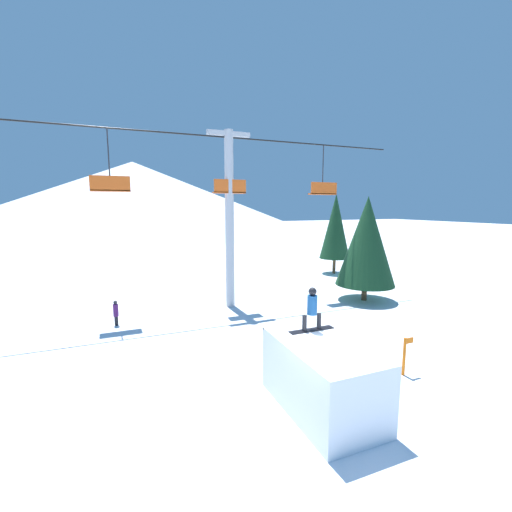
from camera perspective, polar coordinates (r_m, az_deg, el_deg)
ground_plane at (r=10.17m, az=10.19°, el=-25.92°), size 220.00×220.00×0.00m
mountain_ridge at (r=88.61m, az=-19.69°, el=9.38°), size 82.59×82.59×16.12m
snow_ramp at (r=10.31m, az=10.90°, el=-19.15°), size 2.02×3.66×1.93m
snowboarder at (r=10.62m, az=9.33°, el=-8.70°), size 1.47×0.30×1.35m
chairlift at (r=19.08m, az=-4.44°, el=7.95°), size 21.17×0.49×9.74m
pine_tree_near at (r=21.44m, az=17.95°, el=2.37°), size 3.49×3.49×6.29m
pine_tree_far at (r=29.52m, az=13.09°, el=4.83°), size 2.52×2.52×6.72m
trail_marker at (r=13.04m, az=23.53°, el=-14.89°), size 0.41×0.10×1.32m
distant_skier at (r=17.92m, az=-22.32°, el=-8.62°), size 0.24×0.24×1.23m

